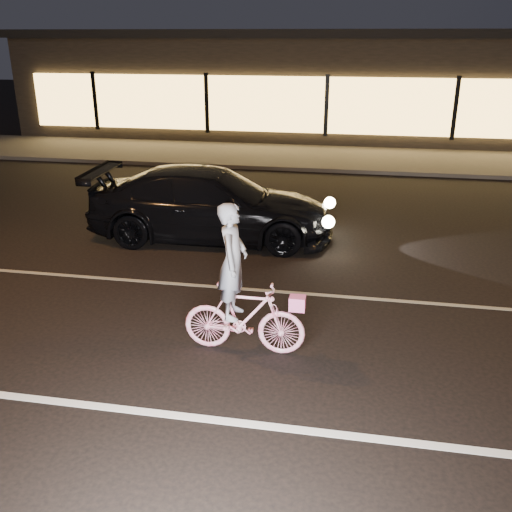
# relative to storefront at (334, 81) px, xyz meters

# --- Properties ---
(ground) EXTENTS (90.00, 90.00, 0.00)m
(ground) POSITION_rel_storefront_xyz_m (0.00, -18.97, -2.15)
(ground) COLOR black
(ground) RESTS_ON ground
(lane_stripe_near) EXTENTS (60.00, 0.12, 0.01)m
(lane_stripe_near) POSITION_rel_storefront_xyz_m (0.00, -20.47, -2.14)
(lane_stripe_near) COLOR silver
(lane_stripe_near) RESTS_ON ground
(lane_stripe_far) EXTENTS (60.00, 0.10, 0.01)m
(lane_stripe_far) POSITION_rel_storefront_xyz_m (0.00, -16.97, -2.14)
(lane_stripe_far) COLOR gray
(lane_stripe_far) RESTS_ON ground
(sidewalk) EXTENTS (30.00, 4.00, 0.12)m
(sidewalk) POSITION_rel_storefront_xyz_m (0.00, -5.97, -2.09)
(sidewalk) COLOR #383533
(sidewalk) RESTS_ON ground
(storefront) EXTENTS (25.40, 8.42, 4.20)m
(storefront) POSITION_rel_storefront_xyz_m (0.00, 0.00, 0.00)
(storefront) COLOR black
(storefront) RESTS_ON ground
(cyclist) EXTENTS (1.65, 0.57, 2.07)m
(cyclist) POSITION_rel_storefront_xyz_m (-0.10, -18.92, -1.41)
(cyclist) COLOR #EB3270
(cyclist) RESTS_ON ground
(sedan) EXTENTS (5.15, 2.27, 1.47)m
(sedan) POSITION_rel_storefront_xyz_m (-1.64, -14.52, -1.41)
(sedan) COLOR black
(sedan) RESTS_ON ground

